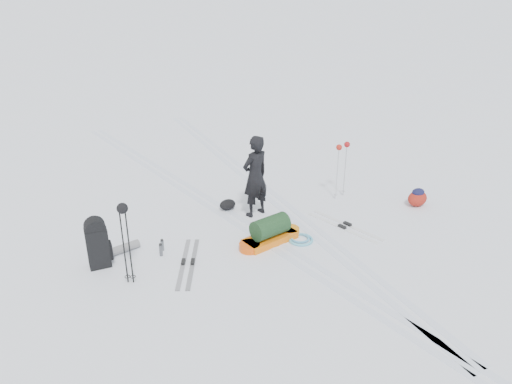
% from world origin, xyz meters
% --- Properties ---
extents(ground, '(200.00, 200.00, 0.00)m').
position_xyz_m(ground, '(0.00, 0.00, 0.00)').
color(ground, white).
rests_on(ground, ground).
extents(snow_hill_backdrop, '(359.50, 192.00, 162.45)m').
position_xyz_m(snow_hill_backdrop, '(62.69, 84.02, -69.02)').
color(snow_hill_backdrop, white).
rests_on(snow_hill_backdrop, ground).
extents(ski_tracks, '(3.38, 17.97, 0.01)m').
position_xyz_m(ski_tracks, '(0.61, 0.88, 0.00)').
color(ski_tracks, silver).
rests_on(ski_tracks, ground).
extents(skier, '(0.73, 0.54, 1.84)m').
position_xyz_m(skier, '(0.45, 0.78, 0.92)').
color(skier, black).
rests_on(skier, ground).
extents(pulk_sled, '(1.48, 0.56, 0.56)m').
position_xyz_m(pulk_sled, '(0.02, -0.41, 0.21)').
color(pulk_sled, orange).
rests_on(pulk_sled, ground).
extents(expedition_rucksack, '(1.07, 0.52, 0.98)m').
position_xyz_m(expedition_rucksack, '(-3.04, 0.61, 0.45)').
color(expedition_rucksack, black).
rests_on(expedition_rucksack, ground).
extents(ski_poles_black, '(0.21, 0.19, 1.54)m').
position_xyz_m(ski_poles_black, '(-2.82, -0.23, 1.26)').
color(ski_poles_black, black).
rests_on(ski_poles_black, ground).
extents(ski_poles_silver, '(0.43, 0.19, 1.36)m').
position_xyz_m(ski_poles_silver, '(2.66, 0.45, 1.14)').
color(ski_poles_silver, silver).
rests_on(ski_poles_silver, ground).
extents(touring_skis_grey, '(1.16, 1.62, 0.06)m').
position_xyz_m(touring_skis_grey, '(-1.72, -0.23, 0.01)').
color(touring_skis_grey, gray).
rests_on(touring_skis_grey, ground).
extents(touring_skis_white, '(0.57, 1.86, 0.07)m').
position_xyz_m(touring_skis_white, '(1.72, -0.77, 0.02)').
color(touring_skis_white, silver).
rests_on(touring_skis_white, ground).
extents(rope_coil, '(0.60, 0.60, 0.06)m').
position_xyz_m(rope_coil, '(0.58, -0.70, 0.03)').
color(rope_coil, '#56B7D3').
rests_on(rope_coil, ground).
extents(small_daypack, '(0.53, 0.42, 0.42)m').
position_xyz_m(small_daypack, '(3.84, -0.89, 0.20)').
color(small_daypack, maroon).
rests_on(small_daypack, ground).
extents(thermos_pair, '(0.18, 0.24, 0.26)m').
position_xyz_m(thermos_pair, '(-1.97, 0.38, 0.12)').
color(thermos_pair, '#53555A').
rests_on(thermos_pair, ground).
extents(stuff_sack, '(0.39, 0.30, 0.24)m').
position_xyz_m(stuff_sack, '(0.06, 1.34, 0.12)').
color(stuff_sack, black).
rests_on(stuff_sack, ground).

